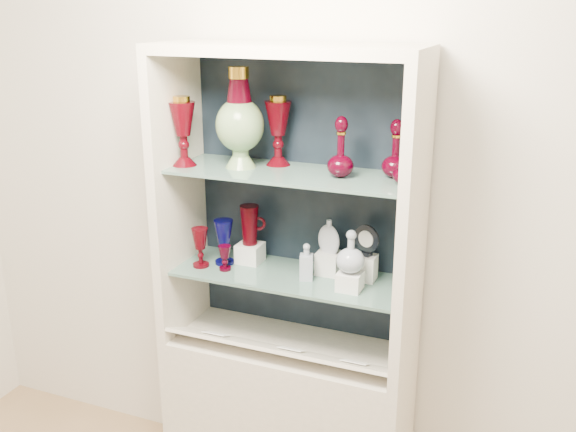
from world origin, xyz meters
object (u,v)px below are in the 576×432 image
at_px(ruby_goblet_small, 225,258).
at_px(flat_flask, 329,236).
at_px(pedestal_lamp_left, 183,131).
at_px(ruby_decanter_a, 341,143).
at_px(enamel_urn, 240,118).
at_px(ruby_pitcher, 250,225).
at_px(ruby_decanter_b, 396,147).
at_px(cameo_medallion, 367,240).
at_px(clear_square_bottle, 306,262).
at_px(ruby_goblet_tall, 200,247).
at_px(pedestal_lamp_right, 278,131).
at_px(lidded_bowl, 405,171).
at_px(cobalt_goblet, 224,242).
at_px(clear_round_decanter, 351,253).

xyz_separation_m(ruby_goblet_small, flat_flask, (0.40, 0.12, 0.11)).
bearing_deg(pedestal_lamp_left, ruby_decanter_a, 4.77).
bearing_deg(enamel_urn, ruby_pitcher, 86.72).
height_order(enamel_urn, flat_flask, enamel_urn).
bearing_deg(ruby_decanter_b, ruby_pitcher, -179.89).
xyz_separation_m(flat_flask, cameo_medallion, (0.15, -0.00, 0.00)).
xyz_separation_m(ruby_goblet_small, clear_square_bottle, (0.34, 0.03, 0.02)).
xyz_separation_m(ruby_goblet_tall, ruby_goblet_small, (0.11, 0.00, -0.03)).
distance_m(pedestal_lamp_right, lidded_bowl, 0.54).
height_order(cobalt_goblet, clear_round_decanter, clear_round_decanter).
bearing_deg(ruby_decanter_b, ruby_goblet_tall, -171.03).
relative_size(ruby_pitcher, clear_square_bottle, 1.11).
distance_m(ruby_decanter_a, ruby_decanter_b, 0.20).
bearing_deg(pedestal_lamp_left, clear_round_decanter, 0.39).
bearing_deg(ruby_pitcher, flat_flask, -12.45).
xyz_separation_m(pedestal_lamp_left, clear_round_decanter, (0.69, 0.00, -0.41)).
distance_m(pedestal_lamp_left, ruby_decanter_b, 0.82).
bearing_deg(ruby_decanter_b, pedestal_lamp_right, 176.74).
relative_size(ruby_decanter_a, flat_flask, 1.80).
bearing_deg(ruby_goblet_tall, cameo_medallion, 10.23).
bearing_deg(ruby_goblet_tall, enamel_urn, 19.40).
height_order(ruby_goblet_tall, flat_flask, flat_flask).
relative_size(ruby_goblet_tall, ruby_goblet_small, 1.59).
distance_m(enamel_urn, clear_square_bottle, 0.61).
bearing_deg(clear_square_bottle, pedestal_lamp_right, 145.89).
height_order(ruby_decanter_b, ruby_pitcher, ruby_decanter_b).
bearing_deg(cobalt_goblet, enamel_urn, -4.21).
distance_m(pedestal_lamp_left, clear_round_decanter, 0.80).
distance_m(ruby_decanter_a, cameo_medallion, 0.40).
bearing_deg(cobalt_goblet, clear_round_decanter, -5.96).
xyz_separation_m(cobalt_goblet, ruby_goblet_small, (0.03, -0.06, -0.04)).
bearing_deg(ruby_goblet_tall, pedestal_lamp_left, 178.58).
xyz_separation_m(ruby_goblet_small, ruby_pitcher, (0.06, 0.12, 0.11)).
relative_size(ruby_goblet_tall, clear_round_decanter, 1.03).
bearing_deg(ruby_goblet_tall, clear_square_bottle, 4.59).
xyz_separation_m(enamel_urn, ruby_goblet_tall, (-0.16, -0.06, -0.53)).
bearing_deg(ruby_goblet_small, ruby_goblet_tall, -178.87).
relative_size(enamel_urn, ruby_goblet_tall, 2.34).
bearing_deg(pedestal_lamp_left, ruby_pitcher, 27.83).
xyz_separation_m(ruby_goblet_tall, clear_square_bottle, (0.45, 0.04, -0.01)).
xyz_separation_m(ruby_goblet_tall, clear_round_decanter, (0.63, 0.01, 0.07)).
height_order(ruby_decanter_b, clear_round_decanter, ruby_decanter_b).
bearing_deg(pedestal_lamp_left, pedestal_lamp_right, 23.11).
distance_m(clear_square_bottle, clear_round_decanter, 0.20).
relative_size(pedestal_lamp_left, ruby_decanter_b, 1.19).
xyz_separation_m(ruby_decanter_a, ruby_pitcher, (-0.40, 0.06, -0.38)).
bearing_deg(ruby_pitcher, pedestal_lamp_left, -165.61).
bearing_deg(flat_flask, cameo_medallion, 15.51).
distance_m(flat_flask, cameo_medallion, 0.15).
xyz_separation_m(ruby_decanter_b, ruby_pitcher, (-0.59, -0.00, -0.37)).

